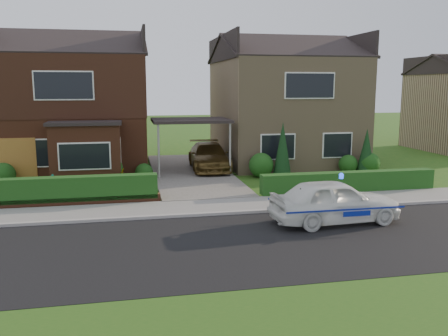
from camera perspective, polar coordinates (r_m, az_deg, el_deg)
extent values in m
plane|color=#225215|center=(13.50, 2.34, -9.10)|extent=(120.00, 120.00, 0.00)
cube|color=black|center=(13.50, 2.34, -9.10)|extent=(60.00, 6.00, 0.02)
cube|color=#9E9993|center=(16.33, -0.23, -5.50)|extent=(60.00, 0.16, 0.12)
cube|color=slate|center=(17.33, -0.91, -4.63)|extent=(60.00, 2.00, 0.10)
cube|color=#225215|center=(9.13, 10.31, -19.00)|extent=(60.00, 4.00, 0.01)
cube|color=#666059|center=(23.99, -3.96, -0.56)|extent=(3.80, 12.00, 0.12)
cube|color=brown|center=(26.57, -17.49, 6.19)|extent=(7.20, 8.00, 5.80)
cube|color=white|center=(22.98, -22.22, 1.65)|extent=(1.80, 0.08, 1.30)
cube|color=white|center=(22.60, -14.31, 1.95)|extent=(1.60, 0.08, 1.30)
cube|color=white|center=(22.54, -18.71, 9.38)|extent=(2.60, 0.08, 1.30)
cube|color=black|center=(26.53, -17.65, 9.32)|extent=(7.26, 8.06, 2.90)
cube|color=brown|center=(21.98, -16.26, 1.52)|extent=(3.00, 1.40, 2.70)
cube|color=black|center=(21.83, -16.43, 5.21)|extent=(3.20, 1.60, 0.14)
cube|color=#A08562|center=(27.89, 7.11, 6.72)|extent=(7.20, 8.00, 5.80)
cube|color=white|center=(23.72, 6.49, 2.56)|extent=(1.80, 0.08, 1.30)
cube|color=white|center=(24.88, 13.46, 2.69)|extent=(1.60, 0.08, 1.30)
cube|color=white|center=(24.07, 10.27, 9.73)|extent=(2.60, 0.08, 1.30)
cube|color=black|center=(23.66, -4.03, 5.74)|extent=(3.80, 3.00, 0.14)
cylinder|color=gray|center=(22.25, -7.86, 1.91)|extent=(0.10, 0.10, 2.70)
cylinder|color=gray|center=(22.71, 0.73, 2.17)|extent=(0.10, 0.10, 2.70)
cube|color=brown|center=(23.18, -24.27, 0.70)|extent=(2.20, 0.10, 2.10)
cube|color=brown|center=(18.39, -19.75, -3.96)|extent=(7.70, 0.25, 0.36)
cube|color=#1B3C13|center=(18.57, -19.65, -4.39)|extent=(7.50, 0.55, 0.90)
cube|color=#1B3C13|center=(20.32, 14.72, -2.94)|extent=(7.50, 0.55, 0.80)
sphere|color=#1B3C13|center=(22.88, -25.04, -0.76)|extent=(1.08, 1.08, 1.08)
sphere|color=#1B3C13|center=(22.03, -13.75, -0.17)|extent=(1.32, 1.32, 1.32)
sphere|color=#1B3C13|center=(22.36, -9.60, -0.51)|extent=(0.84, 0.84, 0.84)
sphere|color=#1B3C13|center=(23.00, 4.49, 0.34)|extent=(1.20, 1.20, 1.20)
sphere|color=#1B3C13|center=(24.76, 14.71, 0.45)|extent=(0.96, 0.96, 0.96)
sphere|color=#1B3C13|center=(24.95, 17.08, 0.54)|extent=(1.08, 1.08, 1.08)
cone|color=black|center=(23.00, 7.05, 2.06)|extent=(0.90, 0.90, 2.60)
cone|color=black|center=(24.77, 16.74, 1.81)|extent=(0.90, 0.90, 2.20)
imported|color=white|center=(15.68, 13.16, -3.95)|extent=(1.93, 4.28, 1.43)
sphere|color=#193FF2|center=(15.60, 13.98, -1.07)|extent=(0.17, 0.17, 0.17)
cube|color=navy|center=(14.96, 14.51, -4.90)|extent=(3.85, 0.01, 0.05)
cube|color=navy|center=(16.45, 11.93, -3.47)|extent=(3.85, 0.01, 0.05)
ellipsoid|color=black|center=(15.08, 9.30, -3.27)|extent=(0.22, 0.17, 0.21)
sphere|color=white|center=(15.03, 9.44, -3.35)|extent=(0.11, 0.11, 0.11)
sphere|color=black|center=(15.04, 9.42, -2.76)|extent=(0.13, 0.13, 0.13)
cone|color=black|center=(15.02, 9.25, -2.52)|extent=(0.04, 0.04, 0.05)
cone|color=black|center=(15.05, 9.57, -2.50)|extent=(0.04, 0.04, 0.05)
imported|color=brown|center=(24.53, -1.82, 1.43)|extent=(2.10, 4.73, 1.35)
imported|color=gray|center=(20.58, -19.93, -1.90)|extent=(0.43, 0.30, 0.81)
imported|color=gray|center=(21.35, -12.32, -1.14)|extent=(0.55, 0.51, 0.79)
imported|color=gray|center=(19.84, -9.61, -1.87)|extent=(0.48, 0.48, 0.80)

